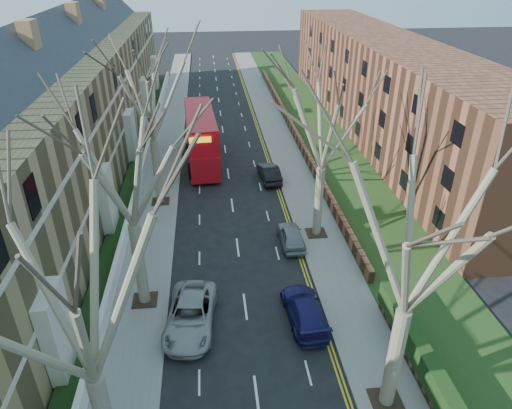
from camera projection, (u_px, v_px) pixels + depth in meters
name	position (u px, v px, depth m)	size (l,w,h in m)	color
pavement_left	(166.00, 151.00, 46.26)	(3.00, 102.00, 0.12)	slate
pavement_right	(283.00, 146.00, 47.38)	(3.00, 102.00, 0.12)	slate
terrace_left	(55.00, 128.00, 35.93)	(9.70, 78.00, 13.60)	olive
flats_right	(382.00, 86.00, 49.56)	(13.97, 54.00, 10.00)	brown
front_wall_left	(140.00, 181.00, 38.87)	(0.30, 78.00, 1.00)	white
grass_verge_right	(325.00, 144.00, 47.76)	(6.00, 102.00, 0.06)	#1F3B15
tree_left_mid	(69.00, 277.00, 12.97)	(10.50, 10.50, 14.71)	#766D54
tree_left_far	(123.00, 153.00, 21.83)	(10.15, 10.15, 14.22)	#766D54
tree_left_dist	(147.00, 84.00, 32.12)	(10.50, 10.50, 14.71)	#766D54
tree_right_mid	(423.00, 219.00, 15.78)	(10.50, 10.50, 14.71)	#766D54
tree_right_far	(326.00, 108.00, 28.12)	(10.15, 10.15, 14.22)	#766D54
double_decker_bus	(201.00, 139.00, 42.94)	(3.37, 11.49, 4.74)	#B90D16
car_left_far	(191.00, 315.00, 24.25)	(2.49, 5.40, 1.50)	#97989C
car_right_near	(305.00, 310.00, 24.69)	(1.92, 4.72, 1.37)	#1B1854
car_right_mid	(291.00, 236.00, 31.23)	(1.55, 3.85, 1.31)	gray
car_right_far	(269.00, 173.00, 40.11)	(1.48, 4.25, 1.40)	black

